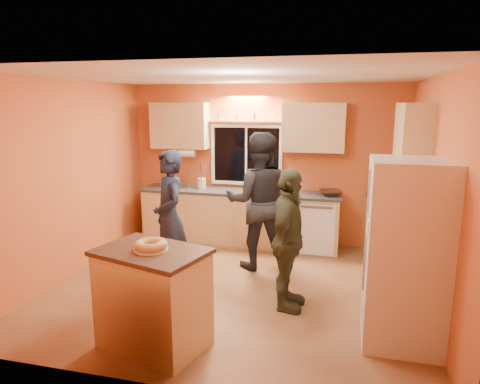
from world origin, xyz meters
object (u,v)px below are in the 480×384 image
(person_center, at_px, (258,201))
(person_left, at_px, (170,217))
(refrigerator, at_px, (406,254))
(person_right, at_px, (288,241))
(island, at_px, (153,297))

(person_center, bearing_deg, person_left, 22.16)
(refrigerator, bearing_deg, person_right, 159.75)
(person_left, height_order, person_right, person_left)
(refrigerator, height_order, island, refrigerator)
(person_right, bearing_deg, person_center, 30.45)
(refrigerator, relative_size, person_right, 1.12)
(refrigerator, xyz_separation_m, person_left, (-2.76, 0.86, -0.04))
(refrigerator, distance_m, person_left, 2.89)
(refrigerator, bearing_deg, person_center, 137.55)
(refrigerator, relative_size, person_center, 0.94)
(refrigerator, xyz_separation_m, island, (-2.31, -0.63, -0.41))
(refrigerator, height_order, person_right, refrigerator)
(person_right, bearing_deg, island, 137.54)
(person_left, xyz_separation_m, person_right, (1.59, -0.43, -0.06))
(refrigerator, relative_size, island, 1.57)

